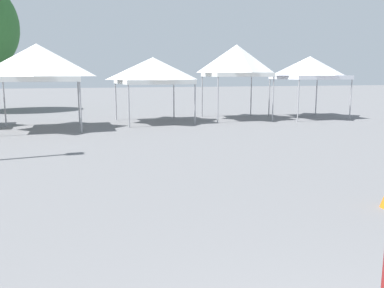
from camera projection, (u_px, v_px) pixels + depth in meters
canopy_tent_behind_center at (37, 63)px, 16.07m from camera, size 3.27×3.27×3.46m
canopy_tent_left_of_center at (153, 71)px, 18.64m from camera, size 3.40×3.40×3.03m
canopy_tent_behind_left at (237, 61)px, 19.97m from camera, size 3.08×3.08×3.71m
canopy_tent_far_left at (310, 68)px, 20.65m from camera, size 3.13×3.13×3.17m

